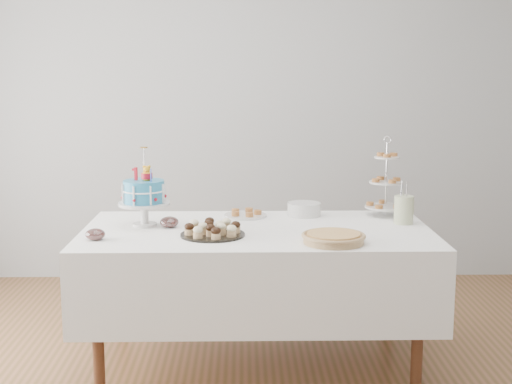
{
  "coord_description": "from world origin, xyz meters",
  "views": [
    {
      "loc": [
        -0.08,
        -3.54,
        1.64
      ],
      "look_at": [
        -0.01,
        0.3,
        0.98
      ],
      "focal_mm": 50.0,
      "sensor_mm": 36.0,
      "label": 1
    }
  ],
  "objects_px": {
    "table": "(257,269)",
    "jam_bowl_b": "(169,222)",
    "plate_stack": "(304,209)",
    "jam_bowl_a": "(95,235)",
    "pie": "(334,237)",
    "utensil_pitcher": "(404,209)",
    "pastry_plate": "(245,214)",
    "cupcake_tray": "(213,229)",
    "tiered_stand": "(386,183)",
    "birthday_cake": "(144,205)"
  },
  "relations": [
    {
      "from": "table",
      "to": "pie",
      "type": "distance_m",
      "value": 0.57
    },
    {
      "from": "tiered_stand",
      "to": "utensil_pitcher",
      "type": "height_order",
      "value": "tiered_stand"
    },
    {
      "from": "birthday_cake",
      "to": "plate_stack",
      "type": "xyz_separation_m",
      "value": [
        0.92,
        0.28,
        -0.08
      ]
    },
    {
      "from": "birthday_cake",
      "to": "jam_bowl_b",
      "type": "bearing_deg",
      "value": 4.52
    },
    {
      "from": "pastry_plate",
      "to": "utensil_pitcher",
      "type": "height_order",
      "value": "utensil_pitcher"
    },
    {
      "from": "jam_bowl_b",
      "to": "table",
      "type": "bearing_deg",
      "value": -5.84
    },
    {
      "from": "table",
      "to": "tiered_stand",
      "type": "height_order",
      "value": "tiered_stand"
    },
    {
      "from": "birthday_cake",
      "to": "cupcake_tray",
      "type": "relative_size",
      "value": 1.29
    },
    {
      "from": "plate_stack",
      "to": "pastry_plate",
      "type": "bearing_deg",
      "value": -176.75
    },
    {
      "from": "tiered_stand",
      "to": "jam_bowl_b",
      "type": "xyz_separation_m",
      "value": [
        -1.27,
        -0.31,
        -0.17
      ]
    },
    {
      "from": "tiered_stand",
      "to": "plate_stack",
      "type": "bearing_deg",
      "value": 179.04
    },
    {
      "from": "cupcake_tray",
      "to": "tiered_stand",
      "type": "height_order",
      "value": "tiered_stand"
    },
    {
      "from": "pie",
      "to": "jam_bowl_a",
      "type": "relative_size",
      "value": 3.22
    },
    {
      "from": "plate_stack",
      "to": "utensil_pitcher",
      "type": "distance_m",
      "value": 0.6
    },
    {
      "from": "birthday_cake",
      "to": "plate_stack",
      "type": "bearing_deg",
      "value": 36.28
    },
    {
      "from": "plate_stack",
      "to": "utensil_pitcher",
      "type": "bearing_deg",
      "value": -23.29
    },
    {
      "from": "cupcake_tray",
      "to": "plate_stack",
      "type": "height_order",
      "value": "same"
    },
    {
      "from": "utensil_pitcher",
      "to": "birthday_cake",
      "type": "bearing_deg",
      "value": 171.31
    },
    {
      "from": "table",
      "to": "jam_bowl_b",
      "type": "relative_size",
      "value": 18.31
    },
    {
      "from": "jam_bowl_a",
      "to": "tiered_stand",
      "type": "bearing_deg",
      "value": 20.16
    },
    {
      "from": "pie",
      "to": "plate_stack",
      "type": "relative_size",
      "value": 1.63
    },
    {
      "from": "table",
      "to": "cupcake_tray",
      "type": "xyz_separation_m",
      "value": [
        -0.24,
        -0.16,
        0.27
      ]
    },
    {
      "from": "jam_bowl_b",
      "to": "birthday_cake",
      "type": "bearing_deg",
      "value": 164.86
    },
    {
      "from": "table",
      "to": "jam_bowl_a",
      "type": "bearing_deg",
      "value": -164.03
    },
    {
      "from": "table",
      "to": "pastry_plate",
      "type": "height_order",
      "value": "pastry_plate"
    },
    {
      "from": "table",
      "to": "pastry_plate",
      "type": "distance_m",
      "value": 0.43
    },
    {
      "from": "birthday_cake",
      "to": "table",
      "type": "bearing_deg",
      "value": 11.68
    },
    {
      "from": "pie",
      "to": "plate_stack",
      "type": "height_order",
      "value": "plate_stack"
    },
    {
      "from": "pie",
      "to": "jam_bowl_b",
      "type": "xyz_separation_m",
      "value": [
        -0.87,
        0.38,
        -0.0
      ]
    },
    {
      "from": "table",
      "to": "jam_bowl_b",
      "type": "xyz_separation_m",
      "value": [
        -0.49,
        0.05,
        0.26
      ]
    },
    {
      "from": "jam_bowl_b",
      "to": "pie",
      "type": "bearing_deg",
      "value": -23.65
    },
    {
      "from": "plate_stack",
      "to": "jam_bowl_b",
      "type": "relative_size",
      "value": 1.91
    },
    {
      "from": "pie",
      "to": "utensil_pitcher",
      "type": "relative_size",
      "value": 1.34
    },
    {
      "from": "birthday_cake",
      "to": "pie",
      "type": "height_order",
      "value": "birthday_cake"
    },
    {
      "from": "tiered_stand",
      "to": "jam_bowl_a",
      "type": "distance_m",
      "value": 1.74
    },
    {
      "from": "table",
      "to": "plate_stack",
      "type": "xyz_separation_m",
      "value": [
        0.29,
        0.36,
        0.27
      ]
    },
    {
      "from": "pie",
      "to": "tiered_stand",
      "type": "xyz_separation_m",
      "value": [
        0.4,
        0.69,
        0.17
      ]
    },
    {
      "from": "cupcake_tray",
      "to": "jam_bowl_a",
      "type": "bearing_deg",
      "value": -172.18
    },
    {
      "from": "plate_stack",
      "to": "utensil_pitcher",
      "type": "xyz_separation_m",
      "value": [
        0.55,
        -0.24,
        0.05
      ]
    },
    {
      "from": "table",
      "to": "pastry_plate",
      "type": "xyz_separation_m",
      "value": [
        -0.06,
        0.34,
        0.24
      ]
    },
    {
      "from": "table",
      "to": "tiered_stand",
      "type": "bearing_deg",
      "value": 24.43
    },
    {
      "from": "jam_bowl_a",
      "to": "jam_bowl_b",
      "type": "relative_size",
      "value": 0.97
    },
    {
      "from": "utensil_pitcher",
      "to": "pastry_plate",
      "type": "bearing_deg",
      "value": 156.33
    },
    {
      "from": "jam_bowl_a",
      "to": "utensil_pitcher",
      "type": "distance_m",
      "value": 1.72
    },
    {
      "from": "table",
      "to": "jam_bowl_a",
      "type": "relative_size",
      "value": 18.9
    },
    {
      "from": "plate_stack",
      "to": "jam_bowl_a",
      "type": "xyz_separation_m",
      "value": [
        -1.13,
        -0.6,
        -0.01
      ]
    },
    {
      "from": "jam_bowl_b",
      "to": "utensil_pitcher",
      "type": "distance_m",
      "value": 1.33
    },
    {
      "from": "tiered_stand",
      "to": "jam_bowl_b",
      "type": "relative_size",
      "value": 4.59
    },
    {
      "from": "pastry_plate",
      "to": "tiered_stand",
      "type": "bearing_deg",
      "value": 0.81
    },
    {
      "from": "table",
      "to": "cupcake_tray",
      "type": "bearing_deg",
      "value": -146.48
    }
  ]
}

